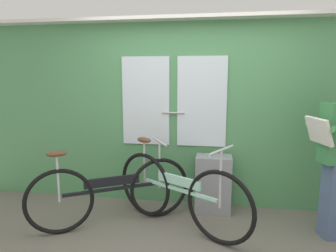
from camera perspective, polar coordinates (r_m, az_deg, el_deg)
The scene contains 4 objects.
train_door_wall at distance 3.76m, azimuth 4.05°, elevation 2.98°, with size 5.58×0.28×2.32m.
bicycle_near_door at distance 3.30m, azimuth 1.92°, elevation -12.54°, with size 1.54×0.92×0.96m.
bicycle_leaning_behind at distance 3.42m, azimuth -10.66°, elevation -12.27°, with size 1.58×0.94×0.92m.
trash_bin_by_wall at distance 3.74m, azimuth 8.59°, elevation -10.79°, with size 0.42×0.28×0.69m, color gray.
Camera 1 is at (0.32, -2.48, 1.64)m, focal length 32.09 mm.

